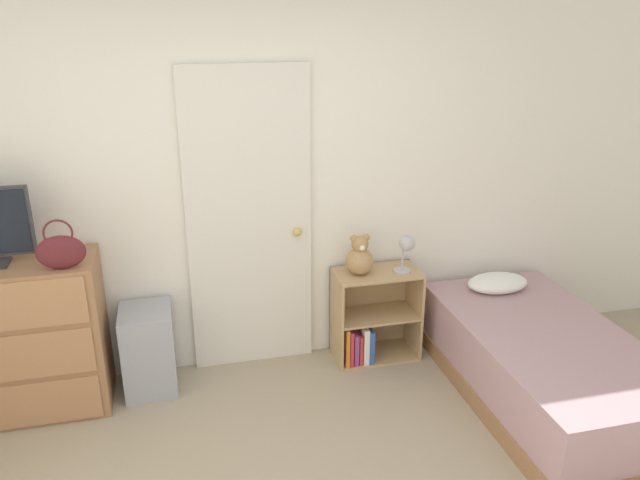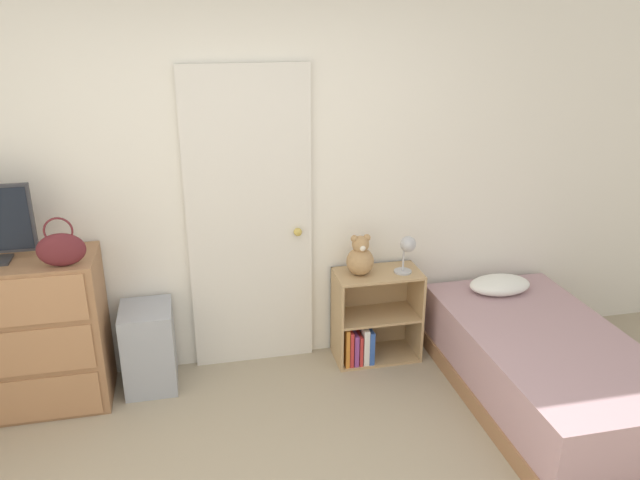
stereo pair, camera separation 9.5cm
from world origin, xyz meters
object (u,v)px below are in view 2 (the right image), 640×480
Objects in this scene: bed at (544,367)px; dresser at (12,336)px; desk_lamp at (407,248)px; handbag at (61,249)px; bookshelf at (369,323)px; storage_bin at (149,347)px; teddy_bear at (360,257)px.

dresser is at bearing 168.36° from bed.
desk_lamp is at bearing 134.91° from bed.
bed is at bearing -10.28° from handbag.
bookshelf is 1.18m from bed.
bookshelf is at bearing 1.20° from storage_bin.
storage_bin is 0.86× the size of bookshelf.
storage_bin is at bearing 26.38° from handbag.
desk_lamp is (2.52, 0.03, 0.35)m from dresser.
dresser is at bearing 158.95° from handbag.
teddy_bear is at bearing 7.01° from handbag.
teddy_bear is 0.16× the size of bed.
handbag is 0.52× the size of storage_bin.
dresser is 2.23m from teddy_bear.
bookshelf is 2.29× the size of teddy_bear.
teddy_bear reaches higher than desk_lamp.
desk_lamp is (0.24, -0.05, 0.57)m from bookshelf.
handbag is at bearing -173.13° from bookshelf.
bookshelf is 0.62m from desk_lamp.
handbag reaches higher than desk_lamp.
handbag reaches higher than storage_bin.
dresser is at bearing -178.00° from bookshelf.
teddy_bear is (-0.08, -0.01, 0.51)m from bookshelf.
bed is (1.00, -0.74, -0.54)m from teddy_bear.
teddy_bear is 1.36m from bed.
dresser reaches higher than teddy_bear.
desk_lamp is at bearing -0.64° from storage_bin.
storage_bin is 0.31× the size of bed.
bookshelf is at bearing 141.24° from bed.
dresser is at bearing -178.07° from teddy_bear.
desk_lamp reaches higher than bookshelf.
storage_bin is at bearing -178.95° from teddy_bear.
bed is (3.21, -0.66, -0.25)m from dresser.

